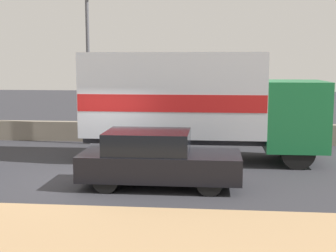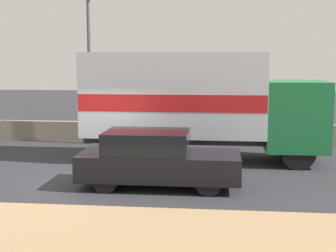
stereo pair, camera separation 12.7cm
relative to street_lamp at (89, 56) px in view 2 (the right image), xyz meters
The scene contains 6 objects.
ground_plane 6.86m from the street_lamp, 72.69° to the right, with size 80.00×80.00×0.00m, color #2D2D33.
dirt_shoulder_foreground 11.47m from the street_lamp, 80.78° to the right, with size 60.00×5.28×0.04m.
stone_wall_backdrop 3.63m from the street_lamp, 19.78° to the left, with size 60.00×0.35×0.82m.
street_lamp is the anchor object (origin of this frame).
box_truck 5.35m from the street_lamp, 32.27° to the right, with size 7.86×2.47×3.59m.
car_hatchback 7.65m from the street_lamp, 60.64° to the right, with size 4.22×1.74×1.49m.
Camera 2 is at (3.35, -12.62, 3.31)m, focal length 50.00 mm.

